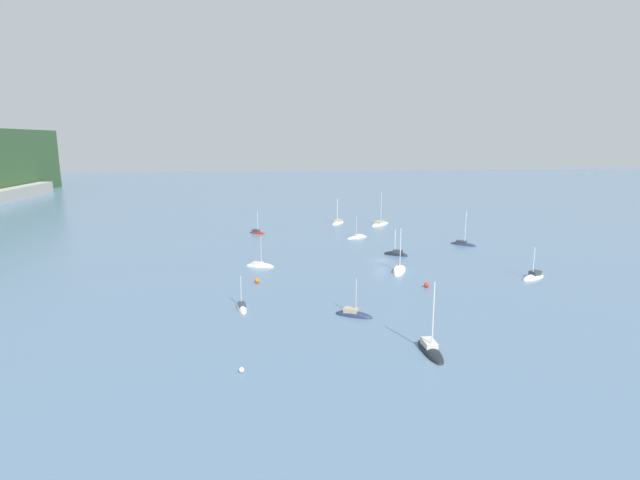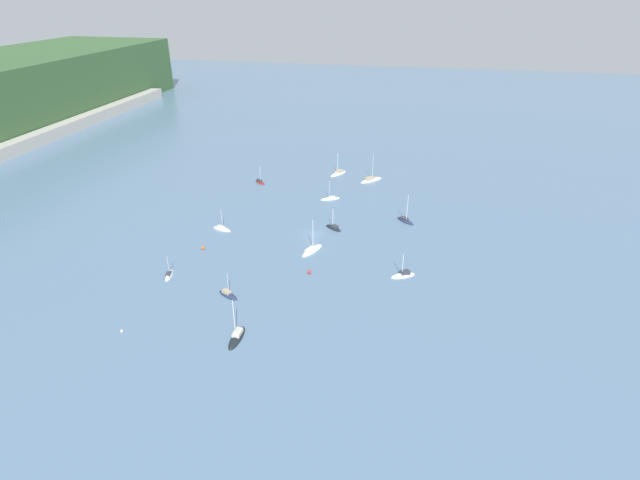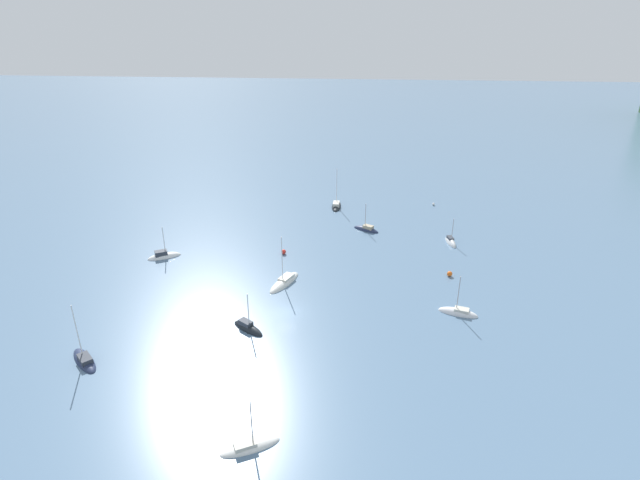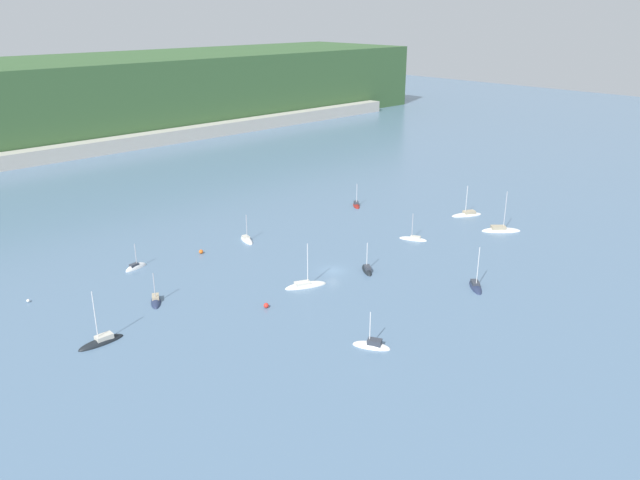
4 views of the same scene
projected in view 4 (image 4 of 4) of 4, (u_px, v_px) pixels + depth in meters
name	position (u px, v px, depth m)	size (l,w,h in m)	color
ground_plane	(333.00, 271.00, 119.25)	(600.00, 600.00, 0.00)	slate
hillside_ridge	(18.00, 104.00, 226.04)	(360.30, 65.57, 28.98)	#385B33
shore_town_strip	(63.00, 153.00, 205.50)	(306.25, 6.00, 4.78)	#B7B2A8
sailboat_0	(136.00, 268.00, 120.31)	(4.94, 2.17, 5.93)	white
sailboat_1	(101.00, 342.00, 93.51)	(7.10, 2.03, 9.40)	black
sailboat_2	(305.00, 286.00, 112.55)	(8.00, 5.02, 9.01)	white
sailboat_3	(413.00, 239.00, 135.28)	(4.34, 6.20, 6.44)	white
sailboat_4	(501.00, 231.00, 140.36)	(8.18, 7.79, 10.04)	white
sailboat_5	(372.00, 346.00, 92.43)	(4.48, 5.96, 6.52)	white
sailboat_6	(367.00, 270.00, 119.12)	(4.28, 5.28, 6.46)	black
sailboat_7	(247.00, 240.00, 134.63)	(3.29, 5.88, 6.73)	silver
sailboat_8	(156.00, 302.00, 106.52)	(4.11, 5.60, 6.26)	#232D4C
sailboat_9	(356.00, 206.00, 158.17)	(4.32, 4.90, 6.49)	maroon
sailboat_10	(475.00, 287.00, 112.14)	(5.69, 5.83, 8.49)	#232D4C
sailboat_11	(467.00, 215.00, 151.05)	(7.97, 5.73, 8.06)	white
mooring_buoy_0	(28.00, 301.00, 106.41)	(0.58, 0.58, 0.58)	white
mooring_buoy_1	(201.00, 252.00, 127.42)	(0.87, 0.87, 0.87)	orange
mooring_buoy_2	(266.00, 305.00, 104.38)	(0.87, 0.87, 0.87)	red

